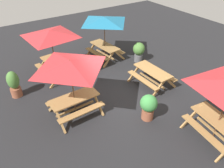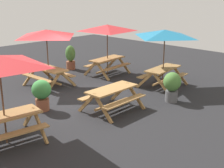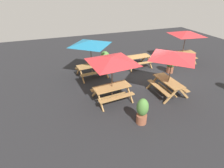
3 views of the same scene
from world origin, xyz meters
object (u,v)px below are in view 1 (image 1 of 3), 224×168
(picnic_table_0, at_px, (51,37))
(potted_plant_2, at_px, (14,84))
(potted_plant_0, at_px, (148,106))
(picnic_table_3, at_px, (70,68))
(potted_plant_1, at_px, (139,51))
(picnic_table_2, at_px, (152,74))
(picnic_table_1, at_px, (104,23))

(picnic_table_0, xyz_separation_m, potted_plant_2, (-0.57, 2.01, -1.37))
(potted_plant_0, bearing_deg, picnic_table_3, 50.70)
(potted_plant_1, relative_size, potted_plant_2, 0.90)
(potted_plant_2, bearing_deg, potted_plant_0, -138.00)
(picnic_table_3, bearing_deg, picnic_table_2, 176.66)
(picnic_table_1, distance_m, picnic_table_3, 4.64)
(picnic_table_3, distance_m, potted_plant_1, 5.21)
(picnic_table_2, height_order, potted_plant_2, potted_plant_2)
(picnic_table_1, height_order, picnic_table_3, same)
(potted_plant_0, relative_size, potted_plant_2, 0.87)
(picnic_table_2, xyz_separation_m, potted_plant_0, (-1.58, 1.63, 0.03))
(picnic_table_1, distance_m, potted_plant_1, 2.29)
(potted_plant_0, distance_m, potted_plant_1, 4.45)
(picnic_table_1, bearing_deg, picnic_table_0, 88.98)
(picnic_table_0, relative_size, picnic_table_2, 1.54)
(potted_plant_2, bearing_deg, picnic_table_0, -74.30)
(picnic_table_0, relative_size, potted_plant_1, 2.65)
(picnic_table_0, xyz_separation_m, picnic_table_3, (-2.95, 0.42, 0.00))
(potted_plant_0, xyz_separation_m, potted_plant_2, (4.10, 3.69, 0.02))
(picnic_table_1, xyz_separation_m, picnic_table_2, (-3.35, -0.39, -1.43))
(potted_plant_0, bearing_deg, picnic_table_2, -45.87)
(picnic_table_2, distance_m, potted_plant_2, 5.89)
(picnic_table_1, height_order, potted_plant_2, picnic_table_1)
(picnic_table_3, xyz_separation_m, potted_plant_2, (2.38, 1.59, -1.37))
(potted_plant_0, bearing_deg, picnic_table_1, -14.11)
(picnic_table_1, distance_m, potted_plant_2, 5.19)
(potted_plant_2, bearing_deg, picnic_table_3, -146.22)
(picnic_table_0, height_order, picnic_table_1, same)
(potted_plant_0, bearing_deg, potted_plant_2, 42.00)
(potted_plant_1, bearing_deg, potted_plant_2, 85.85)
(picnic_table_3, bearing_deg, potted_plant_0, 139.41)
(picnic_table_2, distance_m, potted_plant_1, 2.26)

